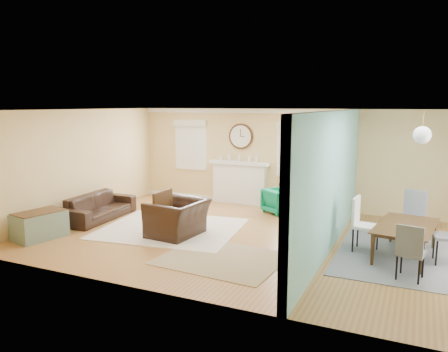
% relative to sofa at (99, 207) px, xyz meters
% --- Properties ---
extents(floor, '(9.00, 9.00, 0.00)m').
position_rel_sofa_xyz_m(floor, '(3.92, 0.06, -0.30)').
color(floor, '#965E35').
rests_on(floor, ground).
extents(wall_back, '(9.00, 0.02, 2.60)m').
position_rel_sofa_xyz_m(wall_back, '(3.92, 3.06, 1.00)').
color(wall_back, '#DAB36D').
rests_on(wall_back, ground).
extents(wall_front, '(9.00, 0.02, 2.60)m').
position_rel_sofa_xyz_m(wall_front, '(3.92, -2.94, 1.00)').
color(wall_front, '#DAB36D').
rests_on(wall_front, ground).
extents(wall_left, '(0.02, 6.00, 2.60)m').
position_rel_sofa_xyz_m(wall_left, '(-0.58, 0.06, 1.00)').
color(wall_left, '#DAB36D').
rests_on(wall_left, ground).
extents(ceiling, '(9.00, 6.00, 0.02)m').
position_rel_sofa_xyz_m(ceiling, '(3.92, 0.06, 2.30)').
color(ceiling, white).
rests_on(ceiling, wall_back).
extents(partition, '(0.17, 6.00, 2.60)m').
position_rel_sofa_xyz_m(partition, '(5.43, 0.34, 1.06)').
color(partition, '#DAB36D').
rests_on(partition, ground).
extents(fireplace, '(1.70, 0.30, 1.17)m').
position_rel_sofa_xyz_m(fireplace, '(2.42, 2.94, 0.30)').
color(fireplace, white).
rests_on(fireplace, ground).
extents(wall_clock, '(0.70, 0.07, 0.70)m').
position_rel_sofa_xyz_m(wall_clock, '(2.42, 3.02, 1.55)').
color(wall_clock, '#4D3118').
rests_on(wall_clock, wall_back).
extents(window_left, '(1.05, 0.13, 1.42)m').
position_rel_sofa_xyz_m(window_left, '(0.87, 3.01, 1.36)').
color(window_left, white).
rests_on(window_left, wall_back).
extents(window_right, '(1.05, 0.13, 1.42)m').
position_rel_sofa_xyz_m(window_right, '(3.97, 3.01, 1.36)').
color(window_right, white).
rests_on(window_right, wall_back).
extents(pendant, '(0.30, 0.30, 0.55)m').
position_rel_sofa_xyz_m(pendant, '(6.92, 0.06, 1.90)').
color(pendant, gold).
rests_on(pendant, ceiling).
extents(rug_cream, '(3.24, 2.90, 0.02)m').
position_rel_sofa_xyz_m(rug_cream, '(2.01, -0.02, -0.29)').
color(rug_cream, beige).
rests_on(rug_cream, floor).
extents(rug_jute, '(2.21, 1.86, 0.01)m').
position_rel_sofa_xyz_m(rug_jute, '(3.83, -1.29, -0.29)').
color(rug_jute, '#9B835D').
rests_on(rug_jute, floor).
extents(rug_grey, '(2.36, 2.94, 0.01)m').
position_rel_sofa_xyz_m(rug_grey, '(6.80, 0.16, -0.29)').
color(rug_grey, slate).
rests_on(rug_grey, floor).
extents(sofa, '(0.93, 2.09, 0.60)m').
position_rel_sofa_xyz_m(sofa, '(0.00, 0.00, 0.00)').
color(sofa, black).
rests_on(sofa, floor).
extents(eames_chair, '(1.11, 1.24, 0.75)m').
position_rel_sofa_xyz_m(eames_chair, '(2.40, -0.40, 0.08)').
color(eames_chair, black).
rests_on(eames_chair, floor).
extents(green_chair, '(0.93, 0.94, 0.62)m').
position_rel_sofa_xyz_m(green_chair, '(3.75, 2.33, 0.01)').
color(green_chair, '#00612F').
rests_on(green_chair, floor).
extents(trunk, '(0.78, 1.08, 0.57)m').
position_rel_sofa_xyz_m(trunk, '(-0.06, -1.73, -0.02)').
color(trunk, slate).
rests_on(trunk, floor).
extents(credenza, '(0.52, 1.53, 0.80)m').
position_rel_sofa_xyz_m(credenza, '(5.02, 1.75, 0.10)').
color(credenza, '#A3734C').
rests_on(credenza, floor).
extents(tv, '(0.26, 1.05, 0.60)m').
position_rel_sofa_xyz_m(tv, '(5.00, 1.75, 0.80)').
color(tv, black).
rests_on(tv, credenza).
extents(garden_stool, '(0.37, 0.37, 0.55)m').
position_rel_sofa_xyz_m(garden_stool, '(4.95, 0.68, -0.02)').
color(garden_stool, white).
rests_on(garden_stool, floor).
extents(potted_plant, '(0.42, 0.38, 0.39)m').
position_rel_sofa_xyz_m(potted_plant, '(4.95, 0.68, 0.45)').
color(potted_plant, '#337F33').
rests_on(potted_plant, garden_stool).
extents(dining_table, '(1.15, 1.79, 0.59)m').
position_rel_sofa_xyz_m(dining_table, '(6.80, 0.16, -0.00)').
color(dining_table, '#4D3118').
rests_on(dining_table, floor).
extents(dining_chair_n, '(0.56, 0.56, 1.01)m').
position_rel_sofa_xyz_m(dining_chair_n, '(6.83, 1.26, 0.30)').
color(dining_chair_n, slate).
rests_on(dining_chair_n, floor).
extents(dining_chair_s, '(0.46, 0.46, 0.90)m').
position_rel_sofa_xyz_m(dining_chair_s, '(6.88, -0.90, 0.23)').
color(dining_chair_s, slate).
rests_on(dining_chair_s, floor).
extents(dining_chair_w, '(0.50, 0.50, 1.02)m').
position_rel_sofa_xyz_m(dining_chair_w, '(6.09, 0.17, 0.30)').
color(dining_chair_w, white).
rests_on(dining_chair_w, floor).
extents(dining_chair_e, '(0.49, 0.49, 1.01)m').
position_rel_sofa_xyz_m(dining_chair_e, '(7.44, 0.09, 0.30)').
color(dining_chair_e, slate).
rests_on(dining_chair_e, floor).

